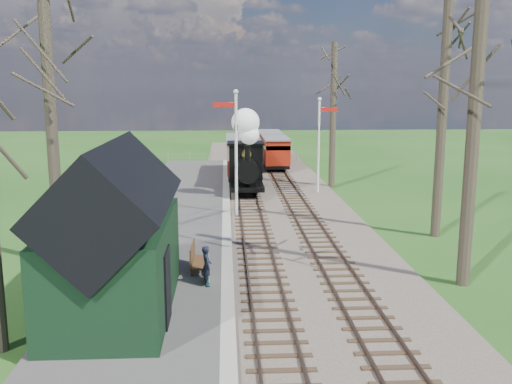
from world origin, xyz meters
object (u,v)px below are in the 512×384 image
at_px(semaphore_far, 320,138).
at_px(person, 207,266).
at_px(coach, 243,155).
at_px(bench, 195,258).
at_px(semaphore_near, 235,144).
at_px(red_carriage_b, 270,144).
at_px(sign_board, 207,266).
at_px(locomotive, 246,157).
at_px(station_shed, 115,238).
at_px(red_carriage_a, 276,152).

bearing_deg(semaphore_far, person, -110.99).
distance_m(coach, bench, 20.48).
bearing_deg(semaphore_near, red_carriage_b, 80.96).
distance_m(coach, sign_board, 21.68).
bearing_deg(coach, person, -94.81).
bearing_deg(locomotive, semaphore_near, -97.64).
relative_size(locomotive, bench, 3.15).
bearing_deg(person, semaphore_near, -15.72).
distance_m(semaphore_far, red_carriage_b, 15.41).
height_order(semaphore_far, red_carriage_b, semaphore_far).
bearing_deg(semaphore_near, coach, 86.24).
xyz_separation_m(station_shed, coach, (4.30, 23.72, -0.61)).
height_order(semaphore_far, person, semaphore_far).
xyz_separation_m(locomotive, red_carriage_b, (2.61, 15.54, -0.88)).
height_order(station_shed, red_carriage_a, station_shed).
xyz_separation_m(red_carriage_b, sign_board, (-4.45, -31.06, -0.66)).
bearing_deg(person, red_carriage_b, -17.76).
relative_size(coach, red_carriage_b, 1.69).
bearing_deg(red_carriage_a, person, -99.74).
xyz_separation_m(semaphore_far, bench, (-6.66, -14.61, -2.73)).
relative_size(locomotive, person, 3.84).
distance_m(coach, red_carriage_b, 9.82).
bearing_deg(station_shed, person, 36.13).
height_order(locomotive, red_carriage_a, locomotive).
xyz_separation_m(semaphore_near, red_carriage_a, (3.37, 15.68, -2.23)).
bearing_deg(semaphore_far, coach, 127.43).
relative_size(locomotive, red_carriage_b, 1.06).
height_order(semaphore_near, bench, semaphore_near).
height_order(semaphore_far, coach, semaphore_far).
bearing_deg(station_shed, coach, 79.73).
xyz_separation_m(semaphore_near, coach, (0.77, 11.71, -1.96)).
height_order(semaphore_near, sign_board, semaphore_near).
bearing_deg(red_carriage_b, semaphore_far, -83.34).
relative_size(bench, person, 1.22).
height_order(station_shed, red_carriage_b, station_shed).
xyz_separation_m(semaphore_far, red_carriage_a, (-1.77, 9.68, -1.96)).
height_order(red_carriage_b, bench, red_carriage_b).
distance_m(sign_board, person, 0.36).
height_order(coach, red_carriage_b, coach).
xyz_separation_m(semaphore_far, person, (-6.22, -16.21, -2.50)).
height_order(red_carriage_b, sign_board, red_carriage_b).
xyz_separation_m(station_shed, person, (2.45, 1.79, -1.42)).
bearing_deg(sign_board, red_carriage_b, 81.85).
distance_m(semaphore_far, sign_board, 17.25).
height_order(semaphore_far, sign_board, semaphore_far).
distance_m(station_shed, semaphore_near, 12.58).
bearing_deg(person, red_carriage_a, -19.44).
distance_m(semaphore_near, red_carriage_a, 16.20).
distance_m(coach, red_carriage_a, 4.75).
bearing_deg(bench, red_carriage_b, 80.68).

